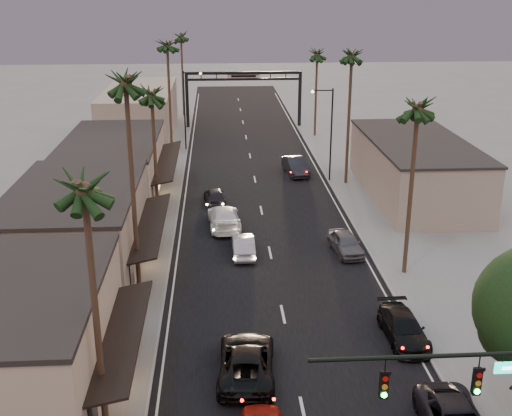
{
  "coord_description": "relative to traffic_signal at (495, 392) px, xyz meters",
  "views": [
    {
      "loc": [
        -3.63,
        -14.0,
        18.36
      ],
      "look_at": [
        -0.85,
        30.59,
        2.5
      ],
      "focal_mm": 45.0,
      "sensor_mm": 36.0,
      "label": 1
    }
  ],
  "objects": [
    {
      "name": "storefront_far",
      "position": [
        -18.69,
        38.0,
        -2.58
      ],
      "size": [
        8.0,
        16.0,
        5.0
      ],
      "primitive_type": "cube",
      "color": "#BCA88F",
      "rests_on": "ground"
    },
    {
      "name": "oncoming_dgrey",
      "position": [
        -9.6,
        35.09,
        -4.39
      ],
      "size": [
        2.16,
        4.24,
        1.38
      ],
      "primitive_type": "imported",
      "rotation": [
        0.0,
        0.0,
        3.28
      ],
      "color": "black",
      "rests_on": "ground"
    },
    {
      "name": "arch",
      "position": [
        -5.69,
        66.0,
        0.45
      ],
      "size": [
        15.2,
        0.4,
        7.27
      ],
      "color": "black",
      "rests_on": "ground"
    },
    {
      "name": "palm_rc",
      "position": [
        2.91,
        60.0,
        5.39
      ],
      "size": [
        3.2,
        3.2,
        12.2
      ],
      "color": "#38281C",
      "rests_on": "ground"
    },
    {
      "name": "building_right",
      "position": [
        8.31,
        36.0,
        -2.58
      ],
      "size": [
        8.0,
        18.0,
        5.0
      ],
      "primitive_type": "cube",
      "color": "gray",
      "rests_on": "ground"
    },
    {
      "name": "palm_lc",
      "position": [
        -14.29,
        32.0,
        5.39
      ],
      "size": [
        3.2,
        3.2,
        12.2
      ],
      "color": "#38281C",
      "rests_on": "ground"
    },
    {
      "name": "palm_ld",
      "position": [
        -14.29,
        51.0,
        7.33
      ],
      "size": [
        3.2,
        3.2,
        14.2
      ],
      "color": "#38281C",
      "rests_on": "ground"
    },
    {
      "name": "curbside_grey",
      "position": [
        -0.31,
        23.68,
        -4.33
      ],
      "size": [
        2.3,
        4.57,
        1.49
      ],
      "primitive_type": "imported",
      "rotation": [
        0.0,
        0.0,
        0.12
      ],
      "color": "#4F4F55",
      "rests_on": "ground"
    },
    {
      "name": "sidewalk_left",
      "position": [
        -15.19,
        48.0,
        -5.02
      ],
      "size": [
        5.0,
        92.0,
        0.12
      ],
      "primitive_type": "cube",
      "color": "slate",
      "rests_on": "ground"
    },
    {
      "name": "storefront_near",
      "position": [
        -18.69,
        8.0,
        -2.33
      ],
      "size": [
        8.0,
        12.0,
        5.5
      ],
      "primitive_type": "cube",
      "color": "#BCA88F",
      "rests_on": "ground"
    },
    {
      "name": "palm_lb",
      "position": [
        -14.29,
        18.0,
        8.3
      ],
      "size": [
        3.2,
        3.2,
        15.2
      ],
      "color": "#38281C",
      "rests_on": "ground"
    },
    {
      "name": "streetlight_left",
      "position": [
        -12.61,
        54.0,
        0.25
      ],
      "size": [
        2.13,
        0.3,
        9.0
      ],
      "color": "black",
      "rests_on": "ground"
    },
    {
      "name": "storefront_dist",
      "position": [
        -18.69,
        61.0,
        -2.08
      ],
      "size": [
        8.0,
        20.0,
        6.0
      ],
      "primitive_type": "cube",
      "color": "gray",
      "rests_on": "ground"
    },
    {
      "name": "storefront_mid",
      "position": [
        -18.69,
        22.0,
        -2.33
      ],
      "size": [
        8.0,
        14.0,
        5.5
      ],
      "primitive_type": "cube",
      "color": "gray",
      "rests_on": "ground"
    },
    {
      "name": "sidewalk_right",
      "position": [
        3.81,
        48.0,
        -5.02
      ],
      "size": [
        5.0,
        92.0,
        0.12
      ],
      "primitive_type": "cube",
      "color": "slate",
      "rests_on": "ground"
    },
    {
      "name": "traffic_signal",
      "position": [
        0.0,
        0.0,
        0.0
      ],
      "size": [
        8.51,
        0.22,
        7.8
      ],
      "color": "black",
      "rests_on": "ground"
    },
    {
      "name": "curbside_far",
      "position": [
        -1.5,
        43.58,
        -4.24
      ],
      "size": [
        2.4,
        5.29,
        1.68
      ],
      "primitive_type": "imported",
      "rotation": [
        0.0,
        0.0,
        0.12
      ],
      "color": "black",
      "rests_on": "ground"
    },
    {
      "name": "road",
      "position": [
        -5.69,
        41.0,
        -5.08
      ],
      "size": [
        14.0,
        120.0,
        0.02
      ],
      "primitive_type": "cube",
      "color": "black",
      "rests_on": "ground"
    },
    {
      "name": "streetlight_right",
      "position": [
        1.23,
        41.0,
        0.25
      ],
      "size": [
        2.13,
        0.3,
        9.0
      ],
      "color": "black",
      "rests_on": "ground"
    },
    {
      "name": "palm_la",
      "position": [
        -14.29,
        5.0,
        6.36
      ],
      "size": [
        3.2,
        3.2,
        13.2
      ],
      "color": "#38281C",
      "rests_on": "ground"
    },
    {
      "name": "oncoming_white",
      "position": [
        -8.89,
        29.27,
        -4.24
      ],
      "size": [
        2.74,
        5.92,
        1.67
      ],
      "primitive_type": "imported",
      "rotation": [
        0.0,
        0.0,
        3.21
      ],
      "color": "white",
      "rests_on": "ground"
    },
    {
      "name": "oncoming_pickup",
      "position": [
        -8.1,
        9.02,
        -4.27
      ],
      "size": [
        3.08,
        6.01,
        1.62
      ],
      "primitive_type": "imported",
      "rotation": [
        0.0,
        0.0,
        3.07
      ],
      "color": "black",
      "rests_on": "ground"
    },
    {
      "name": "ground",
      "position": [
        -5.69,
        36.0,
        -5.08
      ],
      "size": [
        200.0,
        200.0,
        0.0
      ],
      "primitive_type": "plane",
      "color": "slate",
      "rests_on": "ground"
    },
    {
      "name": "palm_far",
      "position": [
        -13.99,
        74.0,
        6.36
      ],
      "size": [
        3.2,
        3.2,
        13.2
      ],
      "color": "#38281C",
      "rests_on": "ground"
    },
    {
      "name": "palm_ra",
      "position": [
        2.91,
        20.0,
        6.36
      ],
      "size": [
        3.2,
        3.2,
        13.2
      ],
      "color": "#38281C",
      "rests_on": "ground"
    },
    {
      "name": "curbside_black",
      "position": [
        0.51,
        11.82,
        -4.38
      ],
      "size": [
        2.11,
        4.92,
        1.41
      ],
      "primitive_type": "imported",
      "rotation": [
        0.0,
        0.0,
        0.03
      ],
      "color": "black",
      "rests_on": "ground"
    },
    {
      "name": "oncoming_silver",
      "position": [
        -7.61,
        23.77,
        -4.37
      ],
      "size": [
        1.57,
        4.32,
        1.41
      ],
      "primitive_type": "imported",
      "rotation": [
        0.0,
        0.0,
        3.16
      ],
      "color": "#A09FA5",
      "rests_on": "ground"
    },
    {
      "name": "palm_rb",
      "position": [
        2.91,
        40.0,
        7.33
      ],
      "size": [
        3.2,
        3.2,
        14.2
      ],
      "color": "#38281C",
      "rests_on": "ground"
    }
  ]
}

